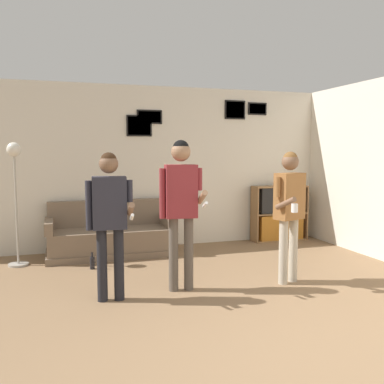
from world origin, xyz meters
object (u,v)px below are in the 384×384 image
Objects in this scene: floor_lamp at (15,180)px; person_player_foreground_center at (181,198)px; person_watcher_holding_cup at (290,203)px; bottle_on_floor at (92,262)px; couch at (110,237)px; person_player_foreground_left at (110,211)px; bookshelf at (279,213)px; drinking_cup at (276,183)px.

floor_lamp is 1.00× the size of person_player_foreground_center.
bottle_on_floor is at bearing 149.37° from person_watcher_holding_cup.
person_player_foreground_left is (-0.24, -2.07, 0.70)m from couch.
drinking_cup is at bearing 179.52° from bookshelf.
drinking_cup reaches higher than couch.
bottle_on_floor is at bearing -26.83° from floor_lamp.
person_watcher_holding_cup is (1.34, -0.12, -0.10)m from person_player_foreground_center.
person_player_foreground_left is at bearing -144.73° from drinking_cup.
couch is at bearing 132.78° from person_watcher_holding_cup.
person_watcher_holding_cup reaches higher than bookshelf.
drinking_cup is at bearing 15.91° from bottle_on_floor.
bookshelf is 3.35m from person_player_foreground_center.
bottle_on_floor is at bearing -164.48° from bookshelf.
couch is at bearing 65.65° from bottle_on_floor.
couch is 2.21m from person_player_foreground_center.
person_player_foreground_center is at bearing 7.05° from person_player_foreground_left.
person_watcher_holding_cup is (3.26, -1.85, -0.23)m from floor_lamp.
person_player_foreground_center is 1.83m from bottle_on_floor.
person_watcher_holding_cup is 6.84× the size of bottle_on_floor.
person_watcher_holding_cup is (1.93, -2.09, 0.71)m from couch.
floor_lamp is 1.08× the size of person_watcher_holding_cup.
person_player_foreground_center reaches higher than floor_lamp.
bookshelf is 0.58× the size of floor_lamp.
drinking_cup reaches higher than bookshelf.
couch reaches higher than bottle_on_floor.
person_player_foreground_left reaches higher than couch.
person_player_foreground_left is (1.09, -1.83, -0.23)m from floor_lamp.
person_watcher_holding_cup is 2.52m from drinking_cup.
person_player_foreground_center is (0.83, 0.10, 0.10)m from person_player_foreground_left.
couch is 1.64m from floor_lamp.
bookshelf is 3.56m from bottle_on_floor.
couch is 1.20× the size of person_player_foreground_left.
person_player_foreground_center reaches higher than bookshelf.
drinking_cup is (3.32, 0.95, 0.95)m from bottle_on_floor.
couch is 1.19× the size of person_watcher_holding_cup.
bookshelf is at bearing 3.74° from couch.
couch is at bearing -176.26° from bookshelf.
couch is 1.89× the size of bookshelf.
person_player_foreground_center is (-2.48, -2.17, 0.59)m from bookshelf.
bottle_on_floor is 2.40× the size of drinking_cup.
floor_lamp is 1.08× the size of person_player_foreground_left.
couch is 1.10× the size of person_player_foreground_center.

